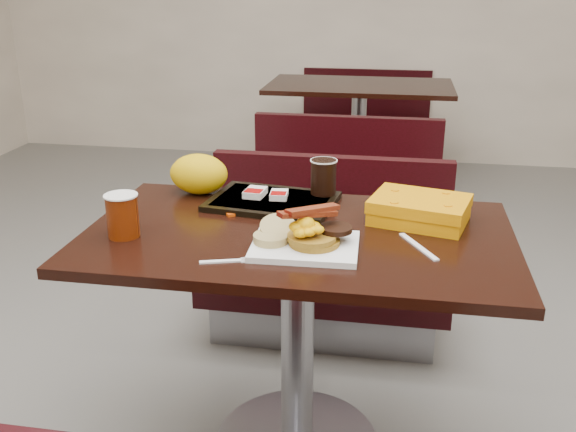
% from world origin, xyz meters
% --- Properties ---
extents(table_near, '(1.20, 0.70, 0.75)m').
position_xyz_m(table_near, '(0.00, 0.00, 0.38)').
color(table_near, black).
rests_on(table_near, floor).
extents(bench_near_n, '(1.00, 0.46, 0.72)m').
position_xyz_m(bench_near_n, '(0.00, 0.70, 0.36)').
color(bench_near_n, black).
rests_on(bench_near_n, floor).
extents(table_far, '(1.20, 0.70, 0.75)m').
position_xyz_m(table_far, '(0.00, 2.60, 0.38)').
color(table_far, black).
rests_on(table_far, floor).
extents(bench_far_s, '(1.00, 0.46, 0.72)m').
position_xyz_m(bench_far_s, '(0.00, 1.90, 0.36)').
color(bench_far_s, black).
rests_on(bench_far_s, floor).
extents(bench_far_n, '(1.00, 0.46, 0.72)m').
position_xyz_m(bench_far_n, '(0.00, 3.30, 0.36)').
color(bench_far_n, black).
rests_on(bench_far_n, floor).
extents(platter, '(0.29, 0.23, 0.02)m').
position_xyz_m(platter, '(0.04, -0.12, 0.76)').
color(platter, white).
rests_on(platter, table_near).
extents(pancake_stack, '(0.17, 0.17, 0.03)m').
position_xyz_m(pancake_stack, '(0.06, -0.12, 0.78)').
color(pancake_stack, '#9C6C1A').
rests_on(pancake_stack, platter).
extents(sausage_patty, '(0.10, 0.10, 0.01)m').
position_xyz_m(sausage_patty, '(0.11, -0.09, 0.80)').
color(sausage_patty, black).
rests_on(sausage_patty, pancake_stack).
extents(scrambled_eggs, '(0.09, 0.08, 0.05)m').
position_xyz_m(scrambled_eggs, '(0.04, -0.13, 0.82)').
color(scrambled_eggs, '#FFDE05').
rests_on(scrambled_eggs, pancake_stack).
extents(bacon_strips, '(0.18, 0.17, 0.01)m').
position_xyz_m(bacon_strips, '(0.04, -0.11, 0.85)').
color(bacon_strips, '#460905').
rests_on(bacon_strips, scrambled_eggs).
extents(muffin_bottom, '(0.10, 0.10, 0.02)m').
position_xyz_m(muffin_bottom, '(-0.05, -0.12, 0.78)').
color(muffin_bottom, tan).
rests_on(muffin_bottom, platter).
extents(muffin_top, '(0.11, 0.11, 0.06)m').
position_xyz_m(muffin_top, '(-0.04, -0.08, 0.79)').
color(muffin_top, tan).
rests_on(muffin_top, platter).
extents(coffee_cup_near, '(0.09, 0.09, 0.12)m').
position_xyz_m(coffee_cup_near, '(-0.47, -0.11, 0.81)').
color(coffee_cup_near, '#8F2E05').
rests_on(coffee_cup_near, table_near).
extents(fork, '(0.15, 0.07, 0.00)m').
position_xyz_m(fork, '(-0.16, -0.24, 0.75)').
color(fork, white).
rests_on(fork, table_near).
extents(knife, '(0.10, 0.17, 0.00)m').
position_xyz_m(knife, '(0.33, -0.05, 0.75)').
color(knife, white).
rests_on(knife, table_near).
extents(condiment_syrup, '(0.04, 0.04, 0.01)m').
position_xyz_m(condiment_syrup, '(-0.22, 0.10, 0.75)').
color(condiment_syrup, '#C43C08').
rests_on(condiment_syrup, table_near).
extents(tray, '(0.42, 0.32, 0.02)m').
position_xyz_m(tray, '(-0.12, 0.21, 0.76)').
color(tray, black).
rests_on(tray, table_near).
extents(hashbrown_sleeve_left, '(0.07, 0.09, 0.02)m').
position_xyz_m(hashbrown_sleeve_left, '(-0.18, 0.23, 0.78)').
color(hashbrown_sleeve_left, silver).
rests_on(hashbrown_sleeve_left, tray).
extents(hashbrown_sleeve_right, '(0.06, 0.08, 0.02)m').
position_xyz_m(hashbrown_sleeve_right, '(-0.10, 0.23, 0.78)').
color(hashbrown_sleeve_right, silver).
rests_on(hashbrown_sleeve_right, tray).
extents(coffee_cup_far, '(0.10, 0.10, 0.11)m').
position_xyz_m(coffee_cup_far, '(0.04, 0.29, 0.82)').
color(coffee_cup_far, black).
rests_on(coffee_cup_far, tray).
extents(clamshell, '(0.31, 0.26, 0.07)m').
position_xyz_m(clamshell, '(0.34, 0.14, 0.79)').
color(clamshell, orange).
rests_on(clamshell, table_near).
extents(paper_bag, '(0.23, 0.20, 0.13)m').
position_xyz_m(paper_bag, '(-0.37, 0.28, 0.82)').
color(paper_bag, '#E0C407').
rests_on(paper_bag, table_near).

